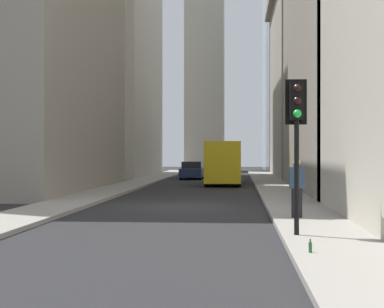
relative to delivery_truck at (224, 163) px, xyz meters
name	(u,v)px	position (x,y,z in m)	size (l,w,h in m)	color
ground_plane	(178,207)	(-15.64, 1.40, -1.46)	(135.00, 135.00, 0.00)	#262628
sidewalk_right	(66,204)	(-15.64, 5.90, -1.39)	(90.00, 2.20, 0.14)	gray
sidewalk_left	(294,206)	(-15.64, -3.10, -1.39)	(90.00, 2.20, 0.14)	gray
building_left_far	(331,67)	(14.20, -9.19, 8.31)	(17.02, 10.50, 19.53)	#A8A091
building_right_far	(96,19)	(14.07, 12.00, 12.98)	(16.54, 10.00, 28.88)	beige
church_spire	(205,6)	(30.12, 2.98, 18.06)	(4.98, 4.98, 37.35)	#B7B2A5
delivery_truck	(224,163)	(0.00, 0.00, 0.00)	(6.46, 2.25, 2.84)	yellow
sedan_navy	(192,171)	(8.98, 2.80, -0.80)	(4.30, 1.78, 1.42)	navy
traffic_light_foreground	(297,120)	(-24.29, -2.36, 1.44)	(0.43, 0.52, 3.76)	black
pedestrian	(297,185)	(-20.48, -2.75, -0.34)	(0.26, 0.44, 1.79)	black
discarded_bottle	(310,247)	(-26.79, -2.39, -1.21)	(0.07, 0.07, 0.27)	#236033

